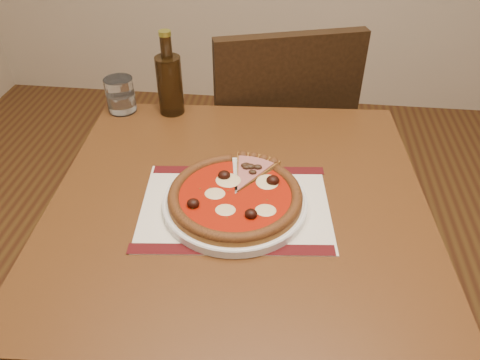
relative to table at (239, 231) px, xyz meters
name	(u,v)px	position (x,y,z in m)	size (l,w,h in m)	color
table	(239,231)	(0.00, 0.00, 0.00)	(0.85, 0.85, 0.75)	brown
chair_far	(276,137)	(0.06, 0.59, -0.12)	(0.55, 0.55, 0.93)	black
placemat	(235,206)	(0.00, -0.03, 0.10)	(0.39, 0.28, 0.00)	beige
plate	(235,203)	(0.00, -0.03, 0.11)	(0.30, 0.30, 0.02)	white
pizza	(235,195)	(0.00, -0.03, 0.13)	(0.28, 0.28, 0.04)	#8D5D22
ham_slice	(256,173)	(0.03, 0.05, 0.13)	(0.10, 0.15, 0.02)	#8D5D22
water_glass	(120,95)	(-0.37, 0.34, 0.15)	(0.08, 0.08, 0.09)	white
bottle	(170,82)	(-0.23, 0.35, 0.19)	(0.07, 0.07, 0.23)	#311F0C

